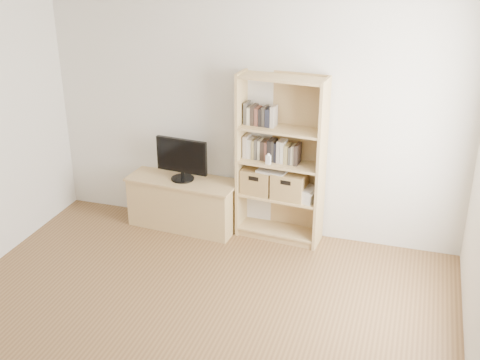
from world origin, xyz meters
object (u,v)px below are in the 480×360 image
at_px(television, 182,160).
at_px(bookshelf, 281,160).
at_px(basket_right, 290,185).
at_px(tv_stand, 184,204).
at_px(baby_monitor, 268,160).
at_px(basket_left, 258,180).
at_px(laptop, 273,171).

bearing_deg(television, bookshelf, 8.95).
distance_m(bookshelf, basket_right, 0.28).
relative_size(tv_stand, baby_monitor, 12.38).
relative_size(basket_left, laptop, 1.06).
bearing_deg(laptop, basket_right, 11.87).
relative_size(baby_monitor, basket_left, 0.30).
relative_size(bookshelf, basket_left, 5.56).
bearing_deg(laptop, television, -165.85).
bearing_deg(bookshelf, tv_stand, -171.74).
bearing_deg(laptop, tv_stand, -165.85).
xyz_separation_m(television, baby_monitor, (0.97, -0.03, 0.13)).
xyz_separation_m(tv_stand, basket_left, (0.84, 0.08, 0.36)).
xyz_separation_m(tv_stand, laptop, (1.00, 0.05, 0.50)).
xyz_separation_m(tv_stand, television, (0.00, 0.00, 0.53)).
bearing_deg(basket_right, television, -172.03).
xyz_separation_m(bookshelf, baby_monitor, (-0.11, -0.09, 0.03)).
relative_size(bookshelf, basket_right, 5.26).
distance_m(bookshelf, television, 1.09).
height_order(tv_stand, basket_left, basket_left).
bearing_deg(basket_left, bookshelf, 3.83).
distance_m(television, laptop, 1.01).
distance_m(baby_monitor, basket_right, 0.37).
height_order(bookshelf, basket_right, bookshelf).
xyz_separation_m(tv_stand, basket_right, (1.19, 0.05, 0.37)).
relative_size(television, baby_monitor, 6.13).
bearing_deg(basket_left, television, -167.11).
distance_m(tv_stand, basket_right, 1.25).
distance_m(basket_right, laptop, 0.23).
height_order(basket_right, laptop, laptop).
height_order(tv_stand, television, television).
height_order(tv_stand, laptop, laptop).
bearing_deg(basket_right, laptop, -173.96).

